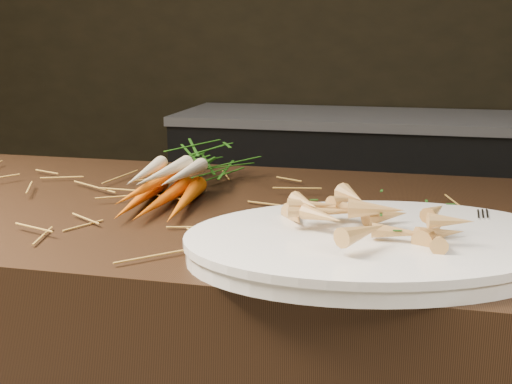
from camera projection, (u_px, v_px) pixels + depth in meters
The scene contains 5 objects.
back_counter at pixel (376, 205), 2.96m from camera, with size 1.82×0.62×0.84m.
straw_bedding at pixel (162, 198), 1.13m from camera, with size 1.40×0.60×0.02m, color olive, non-canonical shape.
root_veg_bunch at pixel (186, 170), 1.21m from camera, with size 0.16×0.46×0.08m.
serving_platter at pixel (375, 247), 0.86m from camera, with size 0.51×0.34×0.03m, color white, non-canonical shape.
roasted_veg_heap at pixel (377, 217), 0.85m from camera, with size 0.25×0.18×0.06m, color #BC8943, non-canonical shape.
Camera 1 is at (0.41, -0.73, 1.19)m, focal length 45.00 mm.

